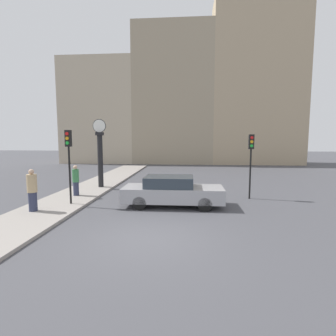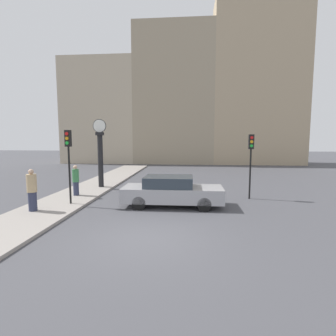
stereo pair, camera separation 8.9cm
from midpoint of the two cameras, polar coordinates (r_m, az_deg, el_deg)
ground_plane at (r=8.61m, az=-4.37°, el=-15.15°), size 120.00×120.00×0.00m
sidewalk_corner at (r=18.95m, az=-14.30°, el=-3.23°), size 2.69×23.48×0.12m
building_row at (r=34.83m, az=5.00°, el=15.48°), size 30.32×5.00×19.87m
sedan_car at (r=12.31m, az=1.01°, el=-5.06°), size 4.65×1.79×1.42m
traffic_light_near at (r=12.95m, az=-20.65°, el=3.47°), size 0.26×0.24×3.44m
traffic_light_far at (r=14.27m, az=17.76°, el=3.19°), size 0.26×0.24×3.38m
street_clock at (r=17.01m, az=-14.37°, el=2.91°), size 0.83×0.42×4.25m
pedestrian_green_hoodie at (r=14.93m, az=-19.28°, el=-2.55°), size 0.34×0.34×1.63m
pedestrian_tan_coat at (r=12.44m, az=-27.31°, el=-4.32°), size 0.40×0.40×1.78m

